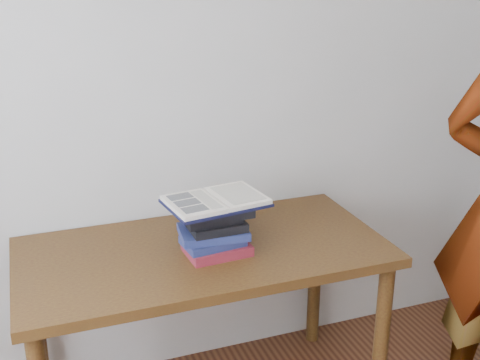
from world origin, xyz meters
name	(u,v)px	position (x,y,z in m)	size (l,w,h in m)	color
room_shell	(367,85)	(-0.08, 0.01, 1.63)	(3.54, 3.54, 2.62)	#ADABA4
desk	(204,270)	(0.12, 1.38, 0.65)	(1.39, 0.69, 0.74)	#4D3513
book_stack	(215,230)	(0.14, 1.32, 0.83)	(0.26, 0.20, 0.19)	maroon
open_book	(216,201)	(0.15, 1.34, 0.94)	(0.38, 0.29, 0.03)	black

